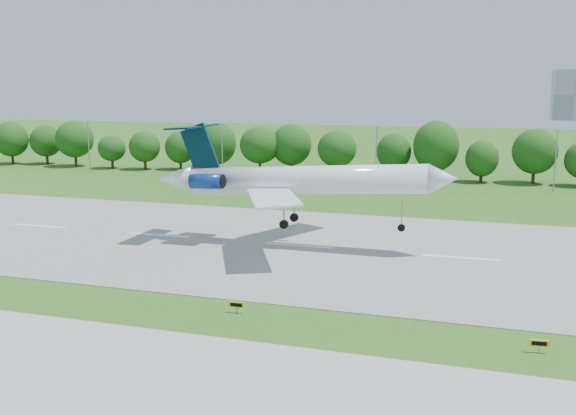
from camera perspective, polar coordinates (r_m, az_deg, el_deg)
The scene contains 9 objects.
ground at distance 55.38m, azimuth 13.83°, elevation -10.84°, with size 600.00×600.00×0.00m, color #2A5817.
runway at distance 79.19m, azimuth 15.04°, elevation -4.36°, with size 400.00×45.00×0.08m, color gray.
tree_line at distance 144.30m, azimuth 16.39°, elevation 4.64°, with size 288.40×8.40×10.40m.
light_poles at distance 134.41m, azimuth 15.23°, elevation 4.36°, with size 175.90×0.25×12.19m.
airliner at distance 81.01m, azimuth 0.18°, elevation 2.55°, with size 38.90×28.41×12.87m.
taxi_sign_left at distance 58.39m, azimuth -4.59°, elevation -8.62°, with size 1.49×0.25×1.04m.
taxi_sign_right at distance 53.47m, azimuth 21.44°, elevation -11.18°, with size 1.49×0.33×1.04m.
service_vehicle_a at distance 141.80m, azimuth -4.35°, elevation 2.67°, with size 1.32×3.78×1.25m, color white.
service_vehicle_b at distance 139.48m, azimuth 1.25°, elevation 2.59°, with size 1.59×3.95×1.34m, color beige.
Camera 1 is at (2.60, -51.63, 19.86)m, focal length 40.00 mm.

